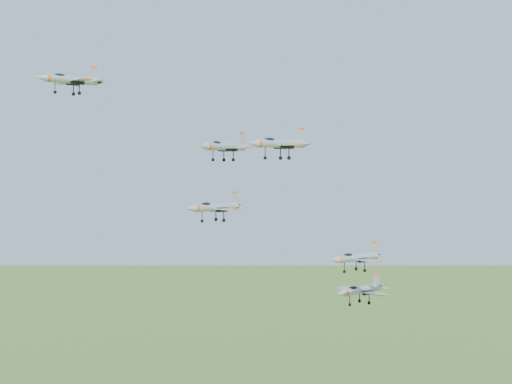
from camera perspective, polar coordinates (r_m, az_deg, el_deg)
jet_lead at (r=116.80m, az=-14.67°, el=8.70°), size 11.42×9.38×3.06m
jet_left_high at (r=122.57m, az=-2.59°, el=3.67°), size 12.36×10.36×3.31m
jet_right_high at (r=105.51m, az=1.84°, el=3.91°), size 11.56×9.57×3.09m
jet_left_low at (r=123.82m, az=-3.35°, el=-1.21°), size 12.39×10.19×3.32m
jet_right_low at (r=123.58m, az=7.98°, el=-5.21°), size 11.94×9.88×3.19m
jet_trail at (r=138.88m, az=8.32°, el=-7.76°), size 13.34×10.97×3.57m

